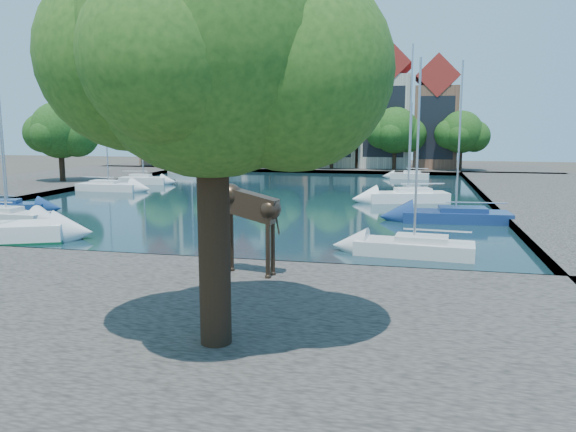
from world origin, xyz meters
name	(u,v)px	position (x,y,z in m)	size (l,w,h in m)	color
ground	(125,263)	(0.00, 0.00, 0.00)	(160.00, 160.00, 0.00)	#38332B
water_basin	(264,196)	(0.00, 24.00, 0.04)	(38.00, 50.00, 0.08)	black
near_quay	(16,307)	(0.00, -7.00, 0.25)	(50.00, 14.00, 0.50)	#514C46
far_quay	(323,167)	(0.00, 56.00, 0.25)	(60.00, 16.00, 0.50)	#514C46
left_quay	(10,187)	(-25.00, 24.00, 0.25)	(14.00, 52.00, 0.50)	#514C46
plane_tree	(215,54)	(7.62, -9.01, 7.67)	(8.32, 6.40, 10.62)	#332114
townhouse_west_end	(169,116)	(-23.00, 55.99, 7.36)	(5.44, 9.18, 14.93)	#906A4E
townhouse_west_mid	(207,110)	(-17.00, 55.99, 8.23)	(5.94, 9.18, 16.79)	beige
townhouse_west_inner	(250,116)	(-10.50, 55.99, 7.35)	(6.43, 9.18, 15.15)	beige
townhouse_center	(295,109)	(-4.00, 55.99, 8.36)	(5.44, 9.18, 16.93)	brown
townhouse_east_inner	(338,113)	(2.00, 55.99, 7.73)	(5.94, 9.18, 15.79)	tan
townhouse_east_mid	(386,110)	(8.50, 55.99, 8.10)	(6.43, 9.18, 16.65)	#BDB6A1
townhouse_east_end	(435,117)	(15.00, 55.99, 7.11)	(5.44, 9.18, 14.43)	brown
far_tree_far_west	(160,132)	(-21.90, 50.49, 5.18)	(7.28, 5.60, 7.68)	#332114
far_tree_west	(215,133)	(-13.91, 50.49, 5.08)	(6.76, 5.20, 7.36)	#332114
far_tree_mid_west	(272,131)	(-5.89, 50.49, 5.29)	(7.80, 6.00, 8.00)	#332114
far_tree_mid_east	(333,133)	(2.10, 50.49, 5.13)	(7.02, 5.40, 7.52)	#332114
far_tree_east	(396,132)	(10.11, 50.49, 5.24)	(7.54, 5.80, 7.84)	#332114
far_tree_far_east	(462,133)	(18.09, 50.49, 5.08)	(6.76, 5.20, 7.36)	#332114
side_tree_left_far	(61,132)	(-21.90, 27.99, 5.38)	(7.28, 5.60, 7.88)	#332114
giraffe_statue	(243,204)	(6.20, -2.34, 3.14)	(3.77, 0.95, 5.38)	#322419
sailboat_left_a	(7,214)	(-12.00, 7.51, 0.63)	(5.30, 1.96, 9.59)	silver
sailboat_left_b	(8,205)	(-15.00, 11.35, 0.59)	(5.27, 3.25, 10.25)	navy
sailboat_left_c	(109,185)	(-15.00, 24.67, 0.62)	(5.72, 2.09, 10.66)	silver
sailboat_left_d	(143,179)	(-14.65, 30.87, 0.65)	(4.90, 2.31, 8.95)	silver
sailboat_left_e	(192,169)	(-14.74, 44.00, 0.66)	(7.42, 4.88, 11.03)	silver
sailboat_right_a	(414,244)	(12.46, 4.00, 0.59)	(5.50, 2.35, 8.88)	silver
sailboat_right_b	(456,214)	(15.00, 13.91, 0.59)	(6.65, 2.71, 9.78)	navy
sailboat_right_c	(408,194)	(12.00, 22.68, 0.70)	(6.51, 3.78, 12.03)	white
sailboat_right_d	(410,174)	(12.03, 42.71, 0.60)	(4.38, 1.85, 8.49)	silver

